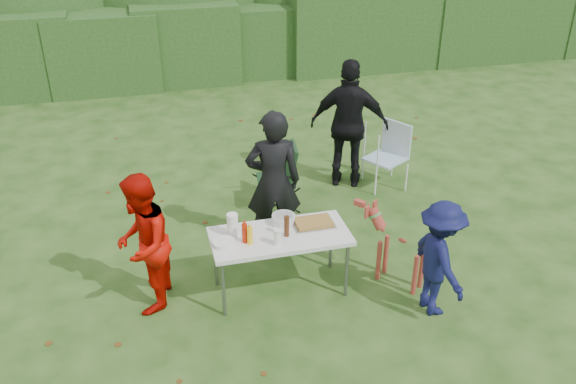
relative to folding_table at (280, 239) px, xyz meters
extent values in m
plane|color=#1E4211|center=(-0.17, -0.11, -0.69)|extent=(80.00, 80.00, 0.00)
cube|color=#23471C|center=(-0.17, 7.89, 0.16)|extent=(22.00, 1.40, 1.70)
cube|color=silver|center=(0.00, 0.00, 0.03)|extent=(1.50, 0.70, 0.05)
cylinder|color=slate|center=(-0.68, -0.28, -0.34)|extent=(0.04, 0.04, 0.69)
cylinder|color=slate|center=(0.68, -0.28, -0.34)|extent=(0.04, 0.04, 0.69)
cylinder|color=slate|center=(-0.68, 0.28, -0.34)|extent=(0.04, 0.04, 0.69)
cylinder|color=slate|center=(0.68, 0.28, -0.34)|extent=(0.04, 0.04, 0.69)
imported|color=black|center=(0.14, 0.88, 0.22)|extent=(0.71, 0.51, 1.82)
imported|color=#BA0B02|center=(-1.44, 0.11, 0.09)|extent=(0.74, 0.87, 1.56)
imported|color=black|center=(1.59, 2.27, 0.27)|extent=(1.21, 0.87, 1.90)
imported|color=#0F123F|center=(1.52, -0.74, -0.03)|extent=(0.54, 0.87, 1.31)
cube|color=#B7B7BA|center=(0.41, 0.09, 0.06)|extent=(0.45, 0.30, 0.02)
cube|color=olive|center=(0.41, 0.09, 0.09)|extent=(0.40, 0.26, 0.04)
cylinder|color=yellow|center=(-0.35, -0.10, 0.15)|extent=(0.06, 0.06, 0.20)
cylinder|color=#B92107|center=(-0.39, -0.05, 0.16)|extent=(0.06, 0.06, 0.22)
cylinder|color=#47230F|center=(0.06, -0.04, 0.17)|extent=(0.06, 0.06, 0.24)
cylinder|color=white|center=(-0.49, 0.11, 0.18)|extent=(0.12, 0.12, 0.26)
cylinder|color=white|center=(-0.07, -0.18, 0.14)|extent=(0.08, 0.08, 0.18)
cylinder|color=silver|center=(0.10, 0.22, 0.10)|extent=(0.26, 0.26, 0.10)
cylinder|color=white|center=(-0.62, -0.05, 0.08)|extent=(0.24, 0.24, 0.05)
camera|label=1|loc=(-1.30, -5.38, 3.58)|focal=38.00mm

